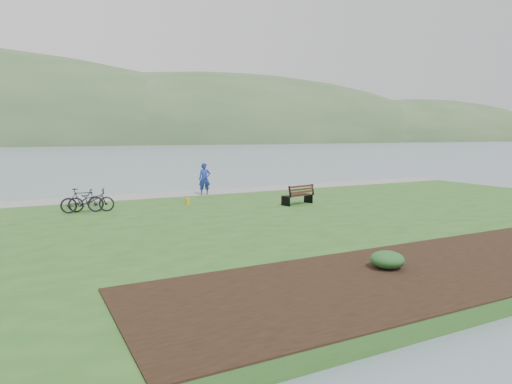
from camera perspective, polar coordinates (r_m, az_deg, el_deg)
ground at (r=20.74m, az=3.03°, el=-3.19°), size 600.00×600.00×0.00m
lawn at (r=19.04m, az=6.08°, el=-3.55°), size 34.00×20.00×0.40m
shoreline_path at (r=26.79m, az=-4.44°, el=0.05°), size 34.00×2.20×0.03m
far_hillside at (r=190.06m, az=-18.26°, el=5.71°), size 580.00×80.00×38.00m
park_bench at (r=21.90m, az=5.38°, el=-0.30°), size 1.69×0.98×0.99m
person at (r=25.33m, az=-6.45°, el=1.96°), size 0.87×0.71×2.09m
bicycle_a at (r=21.01m, az=-19.90°, el=-0.98°), size 1.18×2.04×1.01m
bicycle_b at (r=20.89m, az=-20.90°, el=-1.00°), size 0.67×1.80×1.06m
pannier at (r=22.23m, az=-8.55°, el=-1.15°), size 0.19×0.28×0.28m
shrub_0 at (r=11.90m, az=16.09°, el=-8.11°), size 0.84×0.84×0.42m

